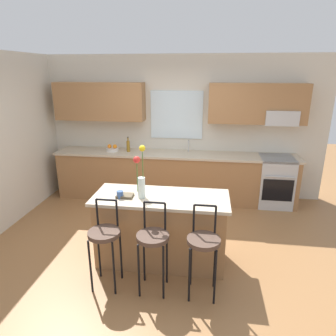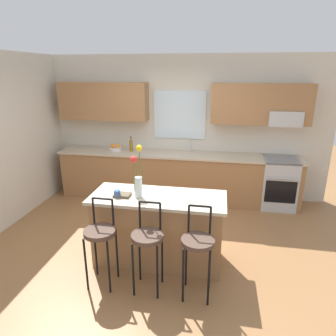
% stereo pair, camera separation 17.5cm
% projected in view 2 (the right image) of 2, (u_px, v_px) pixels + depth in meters
% --- Properties ---
extents(ground_plane, '(14.00, 14.00, 0.00)m').
position_uv_depth(ground_plane, '(159.00, 245.00, 4.31)').
color(ground_plane, olive).
extents(wall_left, '(0.12, 4.60, 2.70)m').
position_uv_depth(wall_left, '(0.00, 142.00, 4.60)').
color(wall_left, beige).
rests_on(wall_left, ground).
extents(back_wall_assembly, '(5.60, 0.50, 2.70)m').
position_uv_depth(back_wall_assembly, '(181.00, 120.00, 5.70)').
color(back_wall_assembly, beige).
rests_on(back_wall_assembly, ground).
extents(counter_run, '(4.56, 0.64, 0.92)m').
position_uv_depth(counter_run, '(177.00, 176.00, 5.76)').
color(counter_run, '#996B42').
rests_on(counter_run, ground).
extents(sink_faucet, '(0.02, 0.13, 0.23)m').
position_uv_depth(sink_faucet, '(191.00, 145.00, 5.67)').
color(sink_faucet, '#B7BABC').
rests_on(sink_faucet, counter_run).
extents(oven_range, '(0.60, 0.64, 0.92)m').
position_uv_depth(oven_range, '(278.00, 183.00, 5.43)').
color(oven_range, '#B7BABC').
rests_on(oven_range, ground).
extents(kitchen_island, '(1.69, 0.69, 0.92)m').
position_uv_depth(kitchen_island, '(158.00, 229.00, 3.84)').
color(kitchen_island, '#996B42').
rests_on(kitchen_island, ground).
extents(bar_stool_near, '(0.36, 0.36, 1.04)m').
position_uv_depth(bar_stool_near, '(100.00, 235.00, 3.36)').
color(bar_stool_near, black).
rests_on(bar_stool_near, ground).
extents(bar_stool_middle, '(0.36, 0.36, 1.04)m').
position_uv_depth(bar_stool_middle, '(148.00, 240.00, 3.27)').
color(bar_stool_middle, black).
rests_on(bar_stool_middle, ground).
extents(bar_stool_far, '(0.36, 0.36, 1.04)m').
position_uv_depth(bar_stool_far, '(198.00, 245.00, 3.18)').
color(bar_stool_far, black).
rests_on(bar_stool_far, ground).
extents(flower_vase, '(0.15, 0.10, 0.66)m').
position_uv_depth(flower_vase, '(138.00, 177.00, 3.59)').
color(flower_vase, silver).
rests_on(flower_vase, kitchen_island).
extents(mug_ceramic, '(0.08, 0.08, 0.09)m').
position_uv_depth(mug_ceramic, '(117.00, 194.00, 3.66)').
color(mug_ceramic, '#33518C').
rests_on(mug_ceramic, kitchen_island).
extents(cookbook, '(0.20, 0.15, 0.03)m').
position_uv_depth(cookbook, '(122.00, 195.00, 3.70)').
color(cookbook, brown).
rests_on(cookbook, kitchen_island).
extents(fruit_bowl_oranges, '(0.24, 0.24, 0.13)m').
position_uv_depth(fruit_bowl_oranges, '(116.00, 148.00, 5.81)').
color(fruit_bowl_oranges, silver).
rests_on(fruit_bowl_oranges, counter_run).
extents(bottle_olive_oil, '(0.06, 0.06, 0.29)m').
position_uv_depth(bottle_olive_oil, '(131.00, 146.00, 5.73)').
color(bottle_olive_oil, olive).
rests_on(bottle_olive_oil, counter_run).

